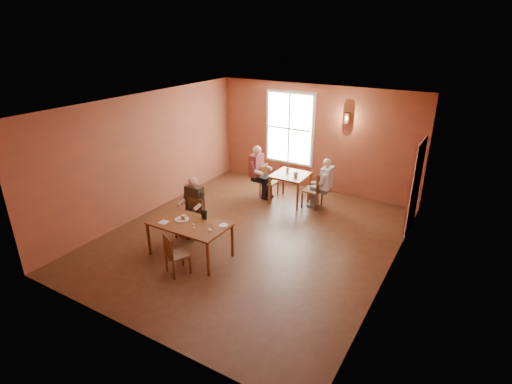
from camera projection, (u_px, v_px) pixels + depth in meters
The scene contains 28 objects.
ground at pixel (252, 238), 9.06m from camera, with size 6.00×7.00×0.01m, color brown.
wall_back at pixel (315, 139), 11.26m from camera, with size 6.00×0.04×3.00m, color brown.
wall_front at pixel (125, 249), 5.70m from camera, with size 6.00×0.04×3.00m, color brown.
wall_left at pixel (148, 154), 9.89m from camera, with size 0.04×7.00×3.00m, color brown.
wall_right at pixel (396, 205), 7.07m from camera, with size 0.04×7.00×3.00m, color brown.
ceiling at pixel (251, 105), 7.90m from camera, with size 6.00×7.00×0.04m, color white.
window at pixel (289, 129), 11.52m from camera, with size 1.36×0.10×1.96m, color white.
door at pixel (413, 187), 9.10m from camera, with size 0.12×1.04×2.10m, color maroon.
wall_sconce at pixel (347, 118), 10.49m from camera, with size 0.16×0.16×0.28m, color brown.
main_table at pixel (190, 239), 8.22m from camera, with size 1.61×0.91×0.75m, color brown, non-canonical shape.
chair_diner_main at pixel (191, 219), 8.95m from camera, with size 0.39×0.39×0.89m, color #592B19, non-canonical shape.
diner_main at pixel (190, 211), 8.85m from camera, with size 0.52×0.52×1.30m, color #443125, non-canonical shape.
chair_empty at pixel (177, 254), 7.61m from camera, with size 0.37×0.37×0.84m, color brown, non-canonical shape.
plate_food at pixel (182, 219), 8.20m from camera, with size 0.28×0.28×0.04m, color white.
sandwich at pixel (184, 218), 8.17m from camera, with size 0.08×0.08×0.10m, color tan.
goblet_b at pixel (211, 229), 7.65m from camera, with size 0.07×0.07×0.19m, color white, non-canonical shape.
goblet_c at pixel (195, 227), 7.73m from camera, with size 0.07×0.07×0.18m, color white, non-canonical shape.
menu_stand at pixel (204, 215), 8.20m from camera, with size 0.12×0.06×0.19m, color black.
knife at pixel (180, 227), 7.93m from camera, with size 0.19×0.02×0.00m, color silver.
napkin at pixel (164, 222), 8.11m from camera, with size 0.17×0.17×0.01m, color silver.
side_plate at pixel (223, 226), 7.96m from camera, with size 0.18×0.18×0.01m, color white.
second_table at pixel (290, 188), 10.76m from camera, with size 0.90×0.90×0.80m, color brown, non-canonical shape.
chair_diner_white at pixel (313, 189), 10.42m from camera, with size 0.44×0.44×0.99m, color brown, non-canonical shape.
diner_white at pixel (314, 184), 10.34m from camera, with size 0.52×0.52×1.31m, color white, non-canonical shape.
chair_diner_maroon at pixel (269, 182), 11.04m from camera, with size 0.40×0.40×0.90m, color brown, non-canonical shape.
diner_maroon at pixel (268, 173), 10.96m from camera, with size 0.56×0.56×1.41m, color #5D1114, non-canonical shape.
cup_a at pixel (296, 174), 10.44m from camera, with size 0.13×0.13×0.10m, color silver.
cup_b at pixel (287, 170), 10.78m from camera, with size 0.10×0.10×0.09m, color silver.
Camera 1 is at (4.14, -6.80, 4.45)m, focal length 28.00 mm.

